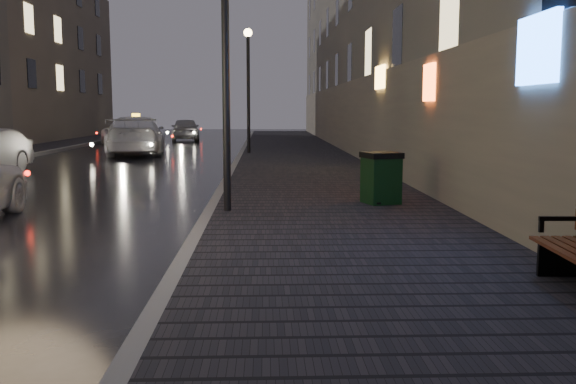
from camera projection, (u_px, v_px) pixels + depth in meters
The scene contains 11 objects.
sidewalk at pixel (297, 156), 26.92m from camera, with size 4.60×58.00×0.15m, color black.
curb at pixel (240, 156), 26.83m from camera, with size 0.20×58.00×0.15m, color slate.
curb_far at pixel (25, 157), 26.52m from camera, with size 0.20×58.00×0.15m, color slate.
building_near at pixel (361, 13), 30.17m from camera, with size 1.80×50.00×13.00m, color #605B54.
building_far_c at pixel (28, 58), 43.44m from camera, with size 6.00×22.00×11.00m, color #6B6051.
lamp_near at pixel (225, 27), 11.54m from camera, with size 0.36×0.36×5.28m.
lamp_far at pixel (248, 75), 27.40m from camera, with size 0.36×0.36×5.28m.
trash_bin at pixel (381, 177), 12.83m from camera, with size 0.84×0.84×1.03m.
taxi_mid at pixel (136, 136), 28.68m from camera, with size 2.39×5.87×1.70m, color white.
taxi_far at pixel (125, 131), 38.51m from camera, with size 2.31×5.01×1.39m, color white.
car_far at pixel (185, 129), 41.05m from camera, with size 1.74×4.32×1.47m, color gray.
Camera 1 is at (2.56, -5.86, 2.03)m, focal length 40.00 mm.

